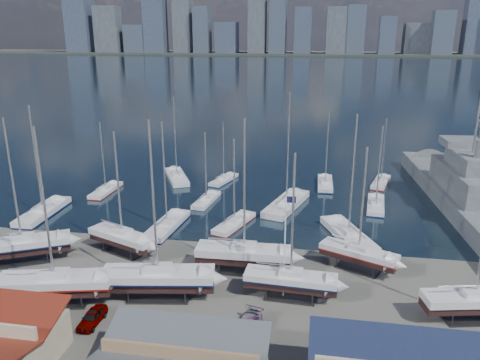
% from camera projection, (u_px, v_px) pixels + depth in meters
% --- Properties ---
extents(ground, '(1400.00, 1400.00, 0.00)m').
position_uv_depth(ground, '(224.00, 285.00, 49.69)').
color(ground, '#605E59').
rests_on(ground, ground).
extents(water, '(1400.00, 600.00, 0.40)m').
position_uv_depth(water, '(308.00, 70.00, 341.40)').
color(water, '#192D3A').
rests_on(water, ground).
extents(far_shore, '(1400.00, 80.00, 2.20)m').
position_uv_depth(far_shore, '(314.00, 54.00, 585.64)').
color(far_shore, '#2D332D').
rests_on(far_shore, ground).
extents(skyline, '(639.14, 43.80, 107.69)m').
position_uv_depth(skyline, '(309.00, 22.00, 569.65)').
color(skyline, '#475166').
rests_on(skyline, far_shore).
extents(sailboat_cradle_0, '(10.72, 7.52, 16.98)m').
position_uv_depth(sailboat_cradle_0, '(22.00, 245.00, 54.07)').
color(sailboat_cradle_0, '#2D2D33').
rests_on(sailboat_cradle_0, ground).
extents(sailboat_cradle_1, '(11.49, 5.53, 17.75)m').
position_uv_depth(sailboat_cradle_1, '(55.00, 283.00, 45.72)').
color(sailboat_cradle_1, '#2D2D33').
rests_on(sailboat_cradle_1, ground).
extents(sailboat_cradle_2, '(9.44, 5.93, 15.04)m').
position_uv_depth(sailboat_cradle_2, '(122.00, 237.00, 56.34)').
color(sailboat_cradle_2, '#2D2D33').
rests_on(sailboat_cradle_2, ground).
extents(sailboat_cradle_3, '(11.69, 4.93, 18.14)m').
position_uv_depth(sailboat_cradle_3, '(158.00, 278.00, 46.71)').
color(sailboat_cradle_3, '#2D2D33').
rests_on(sailboat_cradle_3, ground).
extents(sailboat_cradle_4, '(10.74, 3.25, 17.31)m').
position_uv_depth(sailboat_cradle_4, '(244.00, 254.00, 51.92)').
color(sailboat_cradle_4, '#2D2D33').
rests_on(sailboat_cradle_4, ground).
extents(sailboat_cradle_5, '(9.42, 3.12, 15.08)m').
position_uv_depth(sailboat_cradle_5, '(291.00, 280.00, 46.64)').
color(sailboat_cradle_5, '#2D2D33').
rests_on(sailboat_cradle_5, ground).
extents(sailboat_cradle_6, '(8.92, 5.94, 14.23)m').
position_uv_depth(sailboat_cradle_6, '(359.00, 254.00, 52.28)').
color(sailboat_cradle_6, '#2D2D33').
rests_on(sailboat_cradle_6, ground).
extents(sailboat_cradle_7, '(9.66, 4.48, 15.28)m').
position_uv_depth(sailboat_cradle_7, '(474.00, 300.00, 43.02)').
color(sailboat_cradle_7, '#2D2D33').
rests_on(sailboat_cradle_7, ground).
extents(sailboat_moored_0, '(3.45, 11.38, 16.90)m').
position_uv_depth(sailboat_moored_0, '(43.00, 213.00, 68.64)').
color(sailboat_moored_0, black).
rests_on(sailboat_moored_0, water).
extents(sailboat_moored_1, '(2.65, 8.46, 12.53)m').
position_uv_depth(sailboat_moored_1, '(106.00, 191.00, 78.37)').
color(sailboat_moored_1, black).
rests_on(sailboat_moored_1, water).
extents(sailboat_moored_2, '(7.22, 10.66, 15.77)m').
position_uv_depth(sailboat_moored_2, '(177.00, 178.00, 85.38)').
color(sailboat_moored_2, black).
rests_on(sailboat_moored_2, water).
extents(sailboat_moored_3, '(3.87, 10.58, 15.47)m').
position_uv_depth(sailboat_moored_3, '(167.00, 227.00, 63.88)').
color(sailboat_moored_3, black).
rests_on(sailboat_moored_3, water).
extents(sailboat_moored_4, '(3.15, 8.01, 11.78)m').
position_uv_depth(sailboat_moored_4, '(206.00, 201.00, 73.77)').
color(sailboat_moored_4, black).
rests_on(sailboat_moored_4, water).
extents(sailboat_moored_5, '(4.29, 8.04, 11.58)m').
position_uv_depth(sailboat_moored_5, '(224.00, 180.00, 84.05)').
color(sailboat_moored_5, black).
rests_on(sailboat_moored_5, water).
extents(sailboat_moored_6, '(5.05, 8.99, 12.96)m').
position_uv_depth(sailboat_moored_6, '(234.00, 224.00, 64.75)').
color(sailboat_moored_6, black).
rests_on(sailboat_moored_6, water).
extents(sailboat_moored_7, '(6.71, 12.65, 18.39)m').
position_uv_depth(sailboat_moored_7, '(286.00, 206.00, 71.63)').
color(sailboat_moored_7, black).
rests_on(sailboat_moored_7, water).
extents(sailboat_moored_8, '(2.62, 9.04, 13.48)m').
position_uv_depth(sailboat_moored_8, '(325.00, 184.00, 81.81)').
color(sailboat_moored_8, black).
rests_on(sailboat_moored_8, water).
extents(sailboat_moored_9, '(7.30, 11.65, 17.07)m').
position_uv_depth(sailboat_moored_9, '(348.00, 236.00, 60.81)').
color(sailboat_moored_9, black).
rests_on(sailboat_moored_9, water).
extents(sailboat_moored_10, '(3.48, 9.11, 13.28)m').
position_uv_depth(sailboat_moored_10, '(376.00, 206.00, 71.61)').
color(sailboat_moored_10, black).
rests_on(sailboat_moored_10, water).
extents(sailboat_moored_11, '(4.40, 8.56, 12.32)m').
position_uv_depth(sailboat_moored_11, '(381.00, 183.00, 82.62)').
color(sailboat_moored_11, black).
rests_on(sailboat_moored_11, water).
extents(naval_ship_east, '(11.06, 49.88, 18.45)m').
position_uv_depth(naval_ship_east, '(465.00, 198.00, 70.95)').
color(naval_ship_east, slate).
rests_on(naval_ship_east, water).
extents(car_a, '(1.66, 3.88, 1.31)m').
position_uv_depth(car_a, '(92.00, 317.00, 42.86)').
color(car_a, gray).
rests_on(car_a, ground).
extents(car_b, '(4.76, 2.62, 1.49)m').
position_uv_depth(car_b, '(203.00, 342.00, 39.32)').
color(car_b, gray).
rests_on(car_b, ground).
extents(car_c, '(3.32, 5.66, 1.48)m').
position_uv_depth(car_c, '(160.00, 334.00, 40.30)').
color(car_c, gray).
rests_on(car_c, ground).
extents(car_d, '(2.98, 5.28, 1.45)m').
position_uv_depth(car_d, '(246.00, 328.00, 41.24)').
color(car_d, gray).
rests_on(car_d, ground).
extents(flagpole, '(0.98, 0.12, 11.05)m').
position_uv_depth(flagpole, '(286.00, 240.00, 45.54)').
color(flagpole, white).
rests_on(flagpole, ground).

